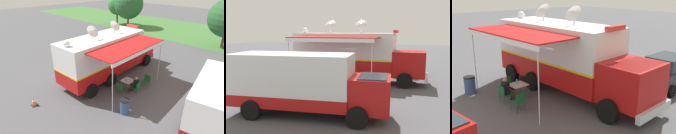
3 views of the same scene
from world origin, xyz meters
TOP-DOWN VIEW (x-y plane):
  - ground_plane at (0.00, 0.00)m, footprint 100.00×100.00m
  - grass_verge at (0.00, 20.08)m, footprint 80.00×14.00m
  - lot_stripe at (-3.83, 2.46)m, footprint 0.37×4.80m
  - command_truck at (-0.01, 0.75)m, footprint 5.25×9.61m
  - folding_table at (2.47, 0.05)m, footprint 0.84×0.84m
  - water_bottle at (2.45, -0.09)m, footprint 0.07×0.07m
  - folding_chair_at_table at (3.27, 0.12)m, footprint 0.50×0.50m
  - folding_chair_beside_table at (2.55, -0.80)m, footprint 0.50×0.50m
  - folding_chair_spare_by_truck at (3.20, 1.35)m, footprint 0.55×0.55m
  - seated_responder at (3.08, 0.11)m, footprint 0.68×0.57m
  - trash_bin at (4.03, -2.10)m, footprint 0.57×0.57m
  - traffic_cone at (-0.48, -5.59)m, footprint 0.36×0.36m
  - support_truck at (7.88, 1.12)m, footprint 3.24×7.05m
  - car_behind_truck at (-4.68, 3.85)m, footprint 4.25×2.11m
  - tree_far_left at (-13.47, 15.88)m, footprint 3.28×3.28m
  - tree_left_of_centre at (-10.60, 15.57)m, footprint 4.87×4.87m

SIDE VIEW (x-z plane):
  - ground_plane at x=0.00m, z-range 0.00..0.00m
  - lot_stripe at x=-3.83m, z-range 0.00..0.01m
  - grass_verge at x=0.00m, z-range 0.00..0.01m
  - traffic_cone at x=-0.48m, z-range -0.01..0.57m
  - trash_bin at x=4.03m, z-range 0.00..0.91m
  - folding_chair_at_table at x=3.27m, z-range 0.08..0.95m
  - folding_chair_beside_table at x=2.55m, z-range 0.08..0.95m
  - folding_chair_spare_by_truck at x=3.20m, z-range 0.08..0.95m
  - seated_responder at x=3.08m, z-range 0.03..1.28m
  - folding_table at x=2.47m, z-range 0.31..1.04m
  - water_bottle at x=2.45m, z-range 0.72..0.95m
  - car_behind_truck at x=-4.68m, z-range 0.00..1.76m
  - support_truck at x=7.88m, z-range 0.04..2.74m
  - command_truck at x=-0.01m, z-range -0.32..4.21m
  - tree_far_left at x=-13.47m, z-range 0.81..5.75m
  - tree_left_of_centre at x=-10.60m, z-range 0.66..6.87m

